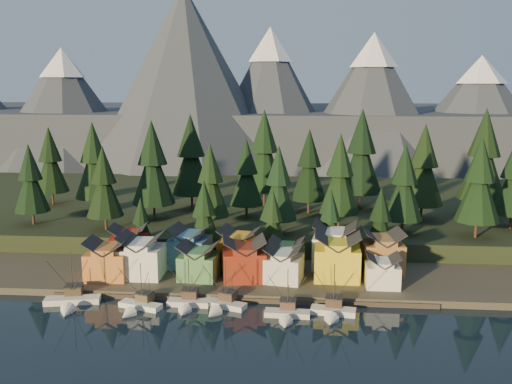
# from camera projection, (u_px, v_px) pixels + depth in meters

# --- Properties ---
(ground) EXTENTS (500.00, 500.00, 0.00)m
(ground) POSITION_uv_depth(u_px,v_px,m) (233.00, 333.00, 103.12)
(ground) COLOR black
(ground) RESTS_ON ground
(shore_strip) EXTENTS (400.00, 50.00, 1.50)m
(shore_strip) POSITION_uv_depth(u_px,v_px,m) (253.00, 261.00, 142.11)
(shore_strip) COLOR #3B382B
(shore_strip) RESTS_ON ground
(hillside) EXTENTS (420.00, 100.00, 6.00)m
(hillside) POSITION_uv_depth(u_px,v_px,m) (266.00, 209.00, 190.61)
(hillside) COLOR black
(hillside) RESTS_ON ground
(dock) EXTENTS (80.00, 4.00, 1.00)m
(dock) POSITION_uv_depth(u_px,v_px,m) (243.00, 297.00, 119.17)
(dock) COLOR #3F372D
(dock) RESTS_ON ground
(mountain_ridge) EXTENTS (560.00, 190.00, 90.00)m
(mountain_ridge) POSITION_uv_depth(u_px,v_px,m) (273.00, 117.00, 307.52)
(mountain_ridge) COLOR #3F4652
(mountain_ridge) RESTS_ON ground
(boat_0) EXTENTS (11.80, 12.50, 11.86)m
(boat_0) POSITION_uv_depth(u_px,v_px,m) (71.00, 295.00, 115.72)
(boat_0) COLOR silver
(boat_0) RESTS_ON ground
(boat_1) EXTENTS (9.44, 9.86, 10.36)m
(boat_1) POSITION_uv_depth(u_px,v_px,m) (137.00, 300.00, 113.53)
(boat_1) COLOR white
(boat_1) RESTS_ON ground
(boat_2) EXTENTS (8.85, 9.61, 10.85)m
(boat_2) POSITION_uv_depth(u_px,v_px,m) (187.00, 297.00, 114.84)
(boat_2) COLOR silver
(boat_2) RESTS_ON ground
(boat_3) EXTENTS (9.70, 10.16, 10.78)m
(boat_3) POSITION_uv_depth(u_px,v_px,m) (222.00, 299.00, 113.97)
(boat_3) COLOR beige
(boat_3) RESTS_ON ground
(boat_4) EXTENTS (9.11, 9.86, 10.54)m
(boat_4) POSITION_uv_depth(u_px,v_px,m) (287.00, 308.00, 109.44)
(boat_4) COLOR beige
(boat_4) RESTS_ON ground
(boat_5) EXTENTS (9.31, 9.89, 11.27)m
(boat_5) POSITION_uv_depth(u_px,v_px,m) (333.00, 305.00, 110.49)
(boat_5) COLOR beige
(boat_5) RESTS_ON ground
(house_front_0) EXTENTS (9.49, 9.03, 9.00)m
(house_front_0) POSITION_uv_depth(u_px,v_px,m) (107.00, 258.00, 127.00)
(house_front_0) COLOR #BB6F30
(house_front_0) RESTS_ON shore_strip
(house_front_1) EXTENTS (9.53, 9.15, 9.85)m
(house_front_1) POSITION_uv_depth(u_px,v_px,m) (141.00, 254.00, 128.15)
(house_front_1) COLOR silver
(house_front_1) RESTS_ON shore_strip
(house_front_2) EXTENTS (9.12, 9.18, 8.11)m
(house_front_2) POSITION_uv_depth(u_px,v_px,m) (199.00, 260.00, 126.98)
(house_front_2) COLOR #457C43
(house_front_2) RESTS_ON shore_strip
(house_front_3) EXTENTS (10.67, 10.31, 9.46)m
(house_front_3) POSITION_uv_depth(u_px,v_px,m) (244.00, 258.00, 126.35)
(house_front_3) COLOR maroon
(house_front_3) RESTS_ON shore_strip
(house_front_4) EXTENTS (9.07, 9.58, 7.96)m
(house_front_4) POSITION_uv_depth(u_px,v_px,m) (284.00, 262.00, 125.54)
(house_front_4) COLOR beige
(house_front_4) RESTS_ON shore_strip
(house_front_5) EXTENTS (10.22, 9.34, 10.47)m
(house_front_5) POSITION_uv_depth(u_px,v_px,m) (337.00, 255.00, 126.38)
(house_front_5) COLOR gold
(house_front_5) RESTS_ON shore_strip
(house_front_6) EXTENTS (7.12, 6.74, 7.09)m
(house_front_6) POSITION_uv_depth(u_px,v_px,m) (383.00, 270.00, 121.99)
(house_front_6) COLOR silver
(house_front_6) RESTS_ON shore_strip
(house_back_0) EXTENTS (9.32, 9.03, 9.22)m
(house_back_0) POSITION_uv_depth(u_px,v_px,m) (129.00, 243.00, 137.85)
(house_back_0) COLOR maroon
(house_back_0) RESTS_ON shore_strip
(house_back_1) EXTENTS (9.97, 10.06, 9.83)m
(house_back_1) POSITION_uv_depth(u_px,v_px,m) (190.00, 246.00, 134.77)
(house_back_1) COLOR #386084
(house_back_1) RESTS_ON shore_strip
(house_back_2) EXTENTS (10.37, 9.77, 9.64)m
(house_back_2) POSITION_uv_depth(u_px,v_px,m) (240.00, 247.00, 134.13)
(house_back_2) COLOR orange
(house_back_2) RESTS_ON shore_strip
(house_back_3) EXTENTS (8.60, 7.86, 7.92)m
(house_back_3) POSITION_uv_depth(u_px,v_px,m) (287.00, 254.00, 131.42)
(house_back_3) COLOR #41713D
(house_back_3) RESTS_ON shore_strip
(house_back_4) EXTENTS (11.05, 10.71, 10.82)m
(house_back_4) POSITION_uv_depth(u_px,v_px,m) (335.00, 245.00, 133.97)
(house_back_4) COLOR silver
(house_back_4) RESTS_ON shore_strip
(house_back_5) EXTENTS (9.65, 9.75, 10.01)m
(house_back_5) POSITION_uv_depth(u_px,v_px,m) (382.00, 251.00, 130.55)
(house_back_5) COLOR #9B6937
(house_back_5) RESTS_ON shore_strip
(tree_hill_0) EXTENTS (9.62, 9.62, 22.42)m
(tree_hill_0) POSITION_uv_depth(u_px,v_px,m) (31.00, 181.00, 155.55)
(tree_hill_0) COLOR #332319
(tree_hill_0) RESTS_ON hillside
(tree_hill_1) EXTENTS (11.76, 11.76, 27.40)m
(tree_hill_1) POSITION_uv_depth(u_px,v_px,m) (94.00, 163.00, 169.72)
(tree_hill_1) COLOR #332319
(tree_hill_1) RESTS_ON hillside
(tree_hill_2) EXTENTS (9.69, 9.69, 22.58)m
(tree_hill_2) POSITION_uv_depth(u_px,v_px,m) (104.00, 184.00, 149.84)
(tree_hill_2) COLOR #332319
(tree_hill_2) RESTS_ON hillside
(tree_hill_3) EXTENTS (12.25, 12.25, 28.55)m
(tree_hill_3) POSITION_uv_depth(u_px,v_px,m) (153.00, 166.00, 160.16)
(tree_hill_3) COLOR #332319
(tree_hill_3) RESTS_ON hillside
(tree_hill_4) EXTENTS (12.62, 12.62, 29.41)m
(tree_hill_4) POSITION_uv_depth(u_px,v_px,m) (191.00, 158.00, 174.10)
(tree_hill_4) COLOR #332319
(tree_hill_4) RESTS_ON hillside
(tree_hill_5) EXTENTS (9.95, 9.95, 23.18)m
(tree_hill_5) POSITION_uv_depth(u_px,v_px,m) (210.00, 183.00, 149.47)
(tree_hill_5) COLOR #332319
(tree_hill_5) RESTS_ON hillside
(tree_hill_6) EXTENTS (9.92, 9.92, 23.10)m
(tree_hill_6) POSITION_uv_depth(u_px,v_px,m) (246.00, 175.00, 163.51)
(tree_hill_6) COLOR #332319
(tree_hill_6) RESTS_ON hillside
(tree_hill_7) EXTENTS (9.93, 9.93, 23.12)m
(tree_hill_7) POSITION_uv_depth(u_px,v_px,m) (279.00, 186.00, 146.07)
(tree_hill_7) COLOR #332319
(tree_hill_7) RESTS_ON hillside
(tree_hill_8) EXTENTS (10.92, 10.92, 25.44)m
(tree_hill_8) POSITION_uv_depth(u_px,v_px,m) (309.00, 167.00, 168.66)
(tree_hill_8) COLOR #332319
(tree_hill_8) RESTS_ON hillside
(tree_hill_9) EXTENTS (11.00, 11.00, 25.63)m
(tree_hill_9) POSITION_uv_depth(u_px,v_px,m) (340.00, 177.00, 151.36)
(tree_hill_9) COLOR #332319
(tree_hill_9) RESTS_ON hillside
(tree_hill_10) EXTENTS (13.30, 13.30, 30.98)m
(tree_hill_10) POSITION_uv_depth(u_px,v_px,m) (361.00, 154.00, 174.62)
(tree_hill_10) COLOR #332319
(tree_hill_10) RESTS_ON hillside
(tree_hill_11) EXTENTS (10.15, 10.15, 23.65)m
(tree_hill_11) POSITION_uv_depth(u_px,v_px,m) (404.00, 185.00, 145.38)
(tree_hill_11) COLOR #332319
(tree_hill_11) RESTS_ON hillside
(tree_hill_12) EXTENTS (11.81, 11.81, 27.51)m
(tree_hill_12) POSITION_uv_depth(u_px,v_px,m) (424.00, 168.00, 159.99)
(tree_hill_12) COLOR #332319
(tree_hill_12) RESTS_ON hillside
(tree_hill_13) EXTENTS (11.05, 11.05, 25.74)m
(tree_hill_13) POSITION_uv_depth(u_px,v_px,m) (479.00, 183.00, 141.75)
(tree_hill_13) COLOR #332319
(tree_hill_13) RESTS_ON hillside
(tree_hill_14) EXTENTS (13.59, 13.59, 31.66)m
(tree_hill_14) POSITION_uv_depth(u_px,v_px,m) (484.00, 158.00, 163.97)
(tree_hill_14) COLOR #332319
(tree_hill_14) RESTS_ON hillside
(tree_hill_15) EXTENTS (13.11, 13.11, 30.54)m
(tree_hill_15) POSITION_uv_depth(u_px,v_px,m) (264.00, 153.00, 179.05)
(tree_hill_15) COLOR #332319
(tree_hill_15) RESTS_ON hillside
(tree_hill_16) EXTENTS (10.74, 10.74, 25.02)m
(tree_hill_16) POSITION_uv_depth(u_px,v_px,m) (50.00, 162.00, 181.21)
(tree_hill_16) COLOR #332319
(tree_hill_16) RESTS_ON hillside
(tree_shore_0) EXTENTS (6.50, 6.50, 15.15)m
(tree_shore_0) POSITION_uv_depth(u_px,v_px,m) (141.00, 224.00, 142.67)
(tree_shore_0) COLOR #332319
(tree_shore_0) RESTS_ON shore_strip
(tree_shore_1) EXTENTS (8.51, 8.51, 19.83)m
(tree_shore_1) POSITION_uv_depth(u_px,v_px,m) (204.00, 215.00, 140.89)
(tree_shore_1) COLOR #332319
(tree_shore_1) RESTS_ON shore_strip
(tree_shore_2) EXTENTS (7.50, 7.50, 17.48)m
(tree_shore_2) POSITION_uv_depth(u_px,v_px,m) (273.00, 222.00, 139.76)
(tree_shore_2) COLOR #332319
(tree_shore_2) RESTS_ON shore_strip
(tree_shore_3) EXTENTS (7.74, 7.74, 18.04)m
(tree_shore_3) POSITION_uv_depth(u_px,v_px,m) (330.00, 222.00, 138.57)
(tree_shore_3) COLOR #332319
(tree_shore_3) RESTS_ON shore_strip
(tree_shore_4) EXTENTS (8.03, 8.03, 18.72)m
(tree_shore_4) POSITION_uv_depth(u_px,v_px,m) (380.00, 221.00, 137.53)
(tree_shore_4) COLOR #332319
(tree_shore_4) RESTS_ON shore_strip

